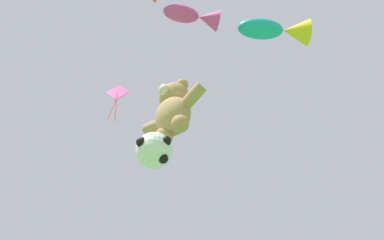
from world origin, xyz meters
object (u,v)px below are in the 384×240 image
fish_kite_teal (278,30)px  fish_kite_magenta (195,16)px  diamond_kite (117,96)px  teddy_bear_kite (173,110)px  soccer_ball_kite (154,150)px

fish_kite_teal → fish_kite_magenta: 2.68m
fish_kite_magenta → diamond_kite: size_ratio=0.70×
fish_kite_teal → diamond_kite: (-6.15, -1.32, 1.40)m
teddy_bear_kite → diamond_kite: diamond_kite is taller
soccer_ball_kite → fish_kite_magenta: 3.92m
soccer_ball_kite → diamond_kite: (-2.24, -0.25, 4.76)m
fish_kite_magenta → teddy_bear_kite: bearing=148.0°
soccer_ball_kite → fish_kite_magenta: fish_kite_magenta is taller
fish_kite_teal → fish_kite_magenta: (-1.36, -2.23, -0.62)m
soccer_ball_kite → fish_kite_magenta: bearing=-24.3°
soccer_ball_kite → fish_kite_teal: bearing=15.3°
teddy_bear_kite → soccer_ball_kite: bearing=-164.3°
teddy_bear_kite → diamond_kite: (-2.73, -0.38, 3.23)m
fish_kite_teal → fish_kite_magenta: fish_kite_teal is taller
fish_kite_magenta → diamond_kite: 5.28m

